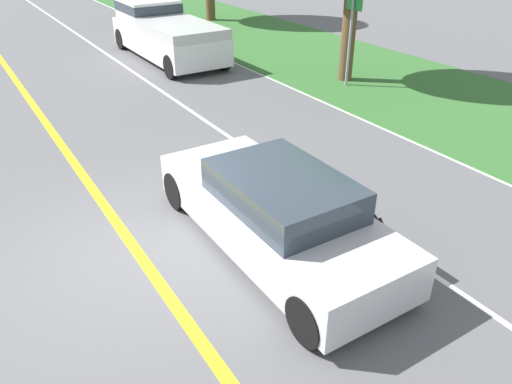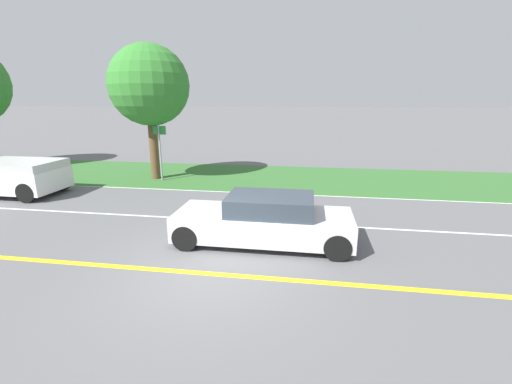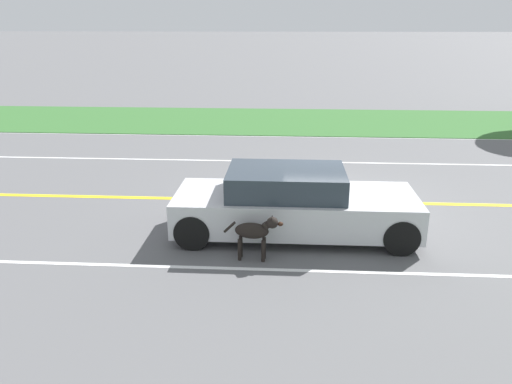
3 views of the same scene
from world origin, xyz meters
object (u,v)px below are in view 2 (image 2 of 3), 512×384
at_px(ego_car, 265,220).
at_px(street_sign, 160,146).
at_px(roadside_tree_right_near, 149,86).
at_px(dog, 292,211).

height_order(ego_car, street_sign, street_sign).
distance_m(roadside_tree_right_near, street_sign, 2.80).
bearing_deg(dog, roadside_tree_right_near, 55.00).
bearing_deg(street_sign, dog, -129.73).
bearing_deg(ego_car, dog, -29.27).
xyz_separation_m(dog, street_sign, (5.42, 6.52, 1.12)).
relative_size(ego_car, dog, 4.42).
height_order(dog, roadside_tree_right_near, roadside_tree_right_near).
height_order(roadside_tree_right_near, street_sign, roadside_tree_right_near).
xyz_separation_m(dog, roadside_tree_right_near, (5.75, 6.98, 3.86)).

